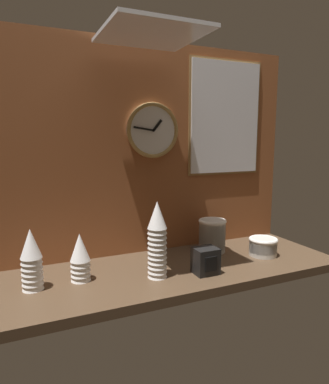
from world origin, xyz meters
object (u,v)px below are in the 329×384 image
(napkin_dispenser, at_px, (206,261))
(cup_stack_far_left, at_px, (31,259))
(bowl_stack_far_right, at_px, (263,246))
(bowl_stack_right, at_px, (212,235))
(wall_clock, at_px, (153,130))
(cup_stack_center, at_px, (157,240))
(menu_board, at_px, (225,118))
(cup_stack_left, at_px, (80,257))

(napkin_dispenser, bearing_deg, cup_stack_far_left, 168.76)
(cup_stack_far_left, bearing_deg, napkin_dispenser, -11.24)
(cup_stack_far_left, distance_m, bowl_stack_far_right, 1.08)
(napkin_dispenser, bearing_deg, bowl_stack_right, 52.98)
(wall_clock, relative_size, napkin_dispenser, 2.39)
(cup_stack_far_left, xyz_separation_m, bowl_stack_far_right, (1.08, -0.05, -0.07))
(bowl_stack_far_right, distance_m, napkin_dispenser, 0.39)
(cup_stack_far_left, distance_m, bowl_stack_right, 0.89)
(cup_stack_center, bearing_deg, napkin_dispenser, -13.26)
(cup_stack_far_left, xyz_separation_m, bowl_stack_right, (0.88, 0.10, -0.03))
(bowl_stack_far_right, distance_m, wall_clock, 0.80)
(cup_stack_far_left, bearing_deg, menu_board, 13.08)
(cup_stack_center, xyz_separation_m, napkin_dispenser, (0.21, -0.05, -0.11))
(cup_stack_far_left, height_order, bowl_stack_far_right, cup_stack_far_left)
(cup_stack_far_left, xyz_separation_m, wall_clock, (0.60, 0.23, 0.50))
(cup_stack_center, xyz_separation_m, wall_clock, (0.11, 0.32, 0.46))
(menu_board, xyz_separation_m, napkin_dispenser, (-0.34, -0.38, -0.64))
(menu_board, bearing_deg, cup_stack_center, -148.74)
(napkin_dispenser, bearing_deg, cup_stack_left, 164.22)
(cup_stack_center, distance_m, menu_board, 0.83)
(bowl_stack_far_right, relative_size, menu_board, 0.23)
(wall_clock, bearing_deg, cup_stack_far_left, -159.00)
(bowl_stack_far_right, bearing_deg, menu_board, 99.50)
(bowl_stack_right, bearing_deg, cup_stack_center, -153.60)
(bowl_stack_right, bearing_deg, wall_clock, 155.31)
(bowl_stack_far_right, xyz_separation_m, wall_clock, (-0.48, 0.28, 0.57))
(bowl_stack_right, xyz_separation_m, napkin_dispenser, (-0.18, -0.24, -0.03))
(bowl_stack_far_right, bearing_deg, cup_stack_left, 176.27)
(cup_stack_far_left, relative_size, cup_stack_left, 1.21)
(cup_stack_left, distance_m, menu_board, 1.06)
(bowl_stack_far_right, height_order, bowl_stack_right, bowl_stack_right)
(cup_stack_far_left, bearing_deg, cup_stack_left, 1.78)
(cup_stack_center, distance_m, wall_clock, 0.57)
(napkin_dispenser, bearing_deg, wall_clock, 104.35)
(cup_stack_left, height_order, cup_stack_center, cup_stack_center)
(napkin_dispenser, bearing_deg, menu_board, 48.38)
(cup_stack_left, height_order, bowl_stack_far_right, cup_stack_left)
(cup_stack_far_left, relative_size, napkin_dispenser, 2.12)
(cup_stack_far_left, height_order, cup_stack_left, cup_stack_far_left)
(cup_stack_far_left, xyz_separation_m, cup_stack_center, (0.49, -0.09, 0.04))
(bowl_stack_right, bearing_deg, cup_stack_left, -171.96)
(menu_board, distance_m, napkin_dispenser, 0.81)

